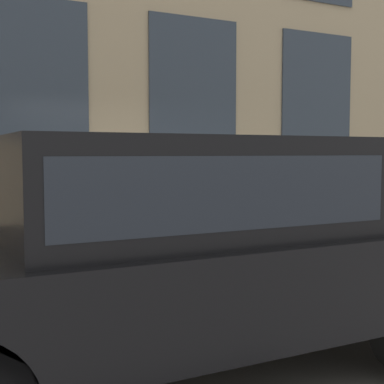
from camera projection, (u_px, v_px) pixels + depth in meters
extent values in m
plane|color=#514F4C|center=(209.00, 307.00, 5.66)|extent=(80.00, 80.00, 0.00)
cube|color=#9E9B93|center=(157.00, 273.00, 6.90)|extent=(2.80, 60.00, 0.15)
cube|color=#2D3847|center=(317.00, 88.00, 9.62)|extent=(0.03, 1.55, 1.95)
cube|color=#2D3847|center=(194.00, 79.00, 8.49)|extent=(0.03, 1.55, 1.95)
cube|color=#2D3847|center=(33.00, 68.00, 7.36)|extent=(0.03, 1.55, 1.95)
cylinder|color=gold|center=(175.00, 281.00, 6.07)|extent=(0.31, 0.31, 0.04)
cylinder|color=gold|center=(174.00, 255.00, 6.05)|extent=(0.23, 0.23, 0.64)
sphere|color=#A4891E|center=(174.00, 227.00, 6.03)|extent=(0.24, 0.24, 0.24)
cylinder|color=black|center=(174.00, 221.00, 6.02)|extent=(0.08, 0.08, 0.10)
cylinder|color=gold|center=(188.00, 247.00, 6.12)|extent=(0.09, 0.10, 0.09)
cylinder|color=gold|center=(161.00, 250.00, 5.97)|extent=(0.09, 0.10, 0.09)
cylinder|color=navy|center=(210.00, 243.00, 6.79)|extent=(0.10, 0.10, 0.66)
cylinder|color=navy|center=(205.00, 242.00, 6.92)|extent=(0.10, 0.10, 0.66)
cube|color=white|center=(208.00, 197.00, 6.81)|extent=(0.18, 0.12, 0.50)
cylinder|color=white|center=(212.00, 197.00, 6.70)|extent=(0.08, 0.08, 0.47)
cylinder|color=white|center=(203.00, 196.00, 6.92)|extent=(0.08, 0.08, 0.47)
sphere|color=tan|center=(208.00, 169.00, 6.78)|extent=(0.22, 0.22, 0.22)
cylinder|color=black|center=(285.00, 275.00, 5.33)|extent=(0.24, 0.82, 0.82)
cube|color=black|center=(179.00, 277.00, 3.87)|extent=(1.87, 5.05, 0.65)
cube|color=black|center=(178.00, 186.00, 3.82)|extent=(1.65, 2.43, 0.68)
cube|color=#1E232D|center=(178.00, 186.00, 3.82)|extent=(1.66, 2.23, 0.43)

